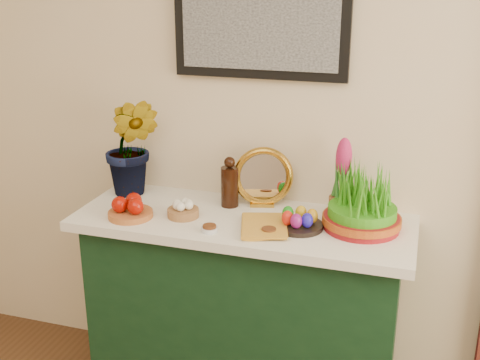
{
  "coord_description": "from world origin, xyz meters",
  "views": [
    {
      "loc": [
        0.48,
        -0.2,
        1.86
      ],
      "look_at": [
        -0.19,
        1.95,
        1.07
      ],
      "focal_mm": 45.0,
      "sensor_mm": 36.0,
      "label": 1
    }
  ],
  "objects_px": {
    "book": "(241,225)",
    "wheatgrass_sabzeh": "(363,202)",
    "mirror": "(263,177)",
    "hyacinth_green": "(131,131)",
    "sideboard": "(243,314)"
  },
  "relations": [
    {
      "from": "mirror",
      "to": "book",
      "type": "height_order",
      "value": "mirror"
    },
    {
      "from": "mirror",
      "to": "wheatgrass_sabzeh",
      "type": "relative_size",
      "value": 0.85
    },
    {
      "from": "sideboard",
      "to": "wheatgrass_sabzeh",
      "type": "xyz_separation_m",
      "value": [
        0.48,
        0.03,
        0.58
      ]
    },
    {
      "from": "sideboard",
      "to": "book",
      "type": "bearing_deg",
      "value": -77.23
    },
    {
      "from": "sideboard",
      "to": "mirror",
      "type": "height_order",
      "value": "mirror"
    },
    {
      "from": "sideboard",
      "to": "book",
      "type": "xyz_separation_m",
      "value": [
        0.03,
        -0.12,
        0.48
      ]
    },
    {
      "from": "mirror",
      "to": "hyacinth_green",
      "type": "bearing_deg",
      "value": -175.29
    },
    {
      "from": "wheatgrass_sabzeh",
      "to": "mirror",
      "type": "bearing_deg",
      "value": 163.29
    },
    {
      "from": "sideboard",
      "to": "book",
      "type": "height_order",
      "value": "book"
    },
    {
      "from": "sideboard",
      "to": "wheatgrass_sabzeh",
      "type": "relative_size",
      "value": 4.19
    },
    {
      "from": "hyacinth_green",
      "to": "wheatgrass_sabzeh",
      "type": "relative_size",
      "value": 1.93
    },
    {
      "from": "mirror",
      "to": "wheatgrass_sabzeh",
      "type": "xyz_separation_m",
      "value": [
        0.44,
        -0.13,
        -0.01
      ]
    },
    {
      "from": "sideboard",
      "to": "book",
      "type": "distance_m",
      "value": 0.5
    },
    {
      "from": "sideboard",
      "to": "mirror",
      "type": "bearing_deg",
      "value": 76.27
    },
    {
      "from": "book",
      "to": "wheatgrass_sabzeh",
      "type": "distance_m",
      "value": 0.49
    }
  ]
}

